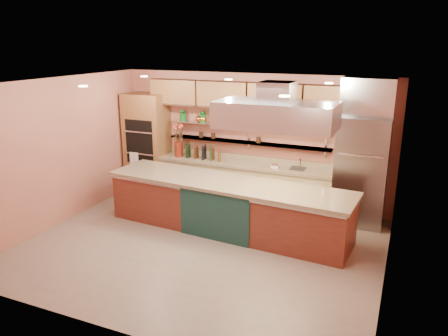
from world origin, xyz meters
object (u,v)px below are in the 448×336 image
at_px(refrigerator, 361,171).
at_px(island, 227,206).
at_px(flower_vase, 179,149).
at_px(kitchen_scale, 275,165).
at_px(green_canister, 221,119).
at_px(copper_kettle, 199,119).

xyz_separation_m(refrigerator, island, (-2.22, -1.33, -0.57)).
distance_m(flower_vase, kitchen_scale, 2.26).
xyz_separation_m(refrigerator, green_canister, (-3.00, 0.23, 0.76)).
relative_size(island, flower_vase, 13.89).
height_order(refrigerator, green_canister, refrigerator).
relative_size(refrigerator, kitchen_scale, 13.43).
bearing_deg(island, copper_kettle, 134.51).
relative_size(island, green_canister, 24.38).
height_order(kitchen_scale, green_canister, green_canister).
distance_m(island, green_canister, 2.20).
bearing_deg(flower_vase, copper_kettle, 27.65).
height_order(refrigerator, kitchen_scale, refrigerator).
height_order(copper_kettle, green_canister, green_canister).
bearing_deg(copper_kettle, green_canister, 0.00).
distance_m(refrigerator, kitchen_scale, 1.70).
xyz_separation_m(kitchen_scale, green_canister, (-1.30, 0.22, 0.84)).
distance_m(kitchen_scale, green_canister, 1.56).
relative_size(refrigerator, flower_vase, 6.35).
xyz_separation_m(flower_vase, copper_kettle, (0.42, 0.22, 0.69)).
relative_size(island, copper_kettle, 27.06).
bearing_deg(refrigerator, copper_kettle, 176.28).
height_order(flower_vase, copper_kettle, copper_kettle).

